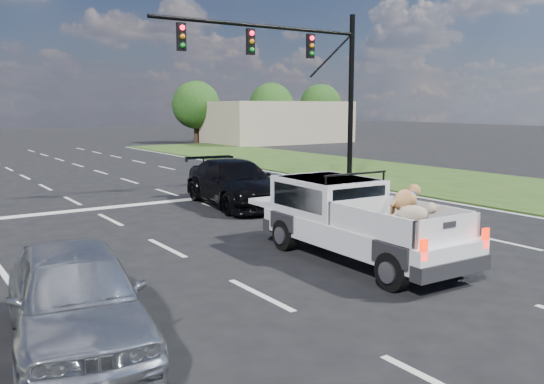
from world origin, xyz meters
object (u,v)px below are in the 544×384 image
at_px(pickup_truck, 355,220).
at_px(silver_sedan, 76,297).
at_px(black_coupe, 235,183).
at_px(traffic_signal, 306,68).

bearing_deg(pickup_truck, silver_sedan, -166.64).
relative_size(pickup_truck, silver_sedan, 1.20).
bearing_deg(black_coupe, pickup_truck, -92.60).
xyz_separation_m(traffic_signal, black_coupe, (-4.71, -2.40, -3.98)).
xyz_separation_m(traffic_signal, silver_sedan, (-12.20, -10.94, -4.01)).
bearing_deg(silver_sedan, black_coupe, 57.46).
bearing_deg(traffic_signal, pickup_truck, -121.82).
bearing_deg(traffic_signal, black_coupe, -152.99).
bearing_deg(black_coupe, traffic_signal, 34.36).
bearing_deg(black_coupe, silver_sedan, -123.86).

